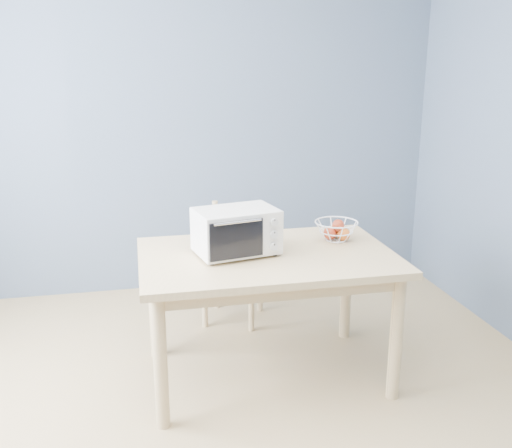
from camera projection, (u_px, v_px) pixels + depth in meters
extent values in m
cube|color=slate|center=(181.00, 126.00, 4.35)|extent=(4.00, 0.01, 2.60)
cube|color=#E0C586|center=(267.00, 257.00, 3.15)|extent=(1.40, 0.90, 0.04)
cylinder|color=#E0C586|center=(160.00, 363.00, 2.78)|extent=(0.07, 0.07, 0.71)
cylinder|color=#E0C586|center=(396.00, 338.00, 3.03)|extent=(0.07, 0.07, 0.71)
cylinder|color=#E0C586|center=(154.00, 303.00, 3.48)|extent=(0.07, 0.07, 0.71)
cylinder|color=#E0C586|center=(346.00, 287.00, 3.72)|extent=(0.07, 0.07, 0.71)
cube|color=beige|center=(236.00, 230.00, 3.10)|extent=(0.48, 0.37, 0.24)
cube|color=black|center=(226.00, 232.00, 3.08)|extent=(0.33, 0.30, 0.19)
cube|color=black|center=(237.00, 240.00, 2.95)|extent=(0.29, 0.07, 0.20)
cylinder|color=silver|center=(238.00, 222.00, 2.91)|extent=(0.26, 0.07, 0.01)
cube|color=beige|center=(273.00, 234.00, 3.04)|extent=(0.12, 0.03, 0.22)
cylinder|color=black|center=(212.00, 264.00, 2.97)|extent=(0.02, 0.02, 0.01)
cylinder|color=black|center=(275.00, 254.00, 3.11)|extent=(0.02, 0.02, 0.01)
cylinder|color=black|center=(198.00, 251.00, 3.16)|extent=(0.02, 0.02, 0.01)
cylinder|color=black|center=(259.00, 243.00, 3.31)|extent=(0.02, 0.02, 0.01)
cylinder|color=silver|center=(274.00, 222.00, 3.01)|extent=(0.04, 0.02, 0.04)
cylinder|color=silver|center=(274.00, 235.00, 3.03)|extent=(0.04, 0.02, 0.04)
cylinder|color=silver|center=(274.00, 247.00, 3.04)|extent=(0.04, 0.02, 0.04)
torus|color=white|center=(336.00, 222.00, 3.34)|extent=(0.27, 0.27, 0.01)
torus|color=white|center=(336.00, 231.00, 3.35)|extent=(0.21, 0.21, 0.01)
torus|color=white|center=(336.00, 240.00, 3.37)|extent=(0.13, 0.13, 0.01)
sphere|color=#AA2216|center=(330.00, 233.00, 3.36)|extent=(0.08, 0.08, 0.08)
sphere|color=#CD5A18|center=(344.00, 234.00, 3.35)|extent=(0.08, 0.08, 0.08)
sphere|color=tan|center=(334.00, 231.00, 3.41)|extent=(0.08, 0.08, 0.08)
sphere|color=#AA2216|center=(338.00, 225.00, 3.34)|extent=(0.07, 0.07, 0.07)
cube|color=#E0C586|center=(233.00, 263.00, 3.97)|extent=(0.50, 0.50, 0.03)
cylinder|color=#E0C586|center=(205.00, 299.00, 3.90)|extent=(0.04, 0.04, 0.41)
cylinder|color=#E0C586|center=(251.00, 303.00, 3.84)|extent=(0.04, 0.04, 0.41)
cylinder|color=#E0C586|center=(217.00, 282.00, 4.21)|extent=(0.04, 0.04, 0.41)
cylinder|color=#E0C586|center=(260.00, 285.00, 4.15)|extent=(0.04, 0.04, 0.41)
cylinder|color=#E0C586|center=(215.00, 229.00, 4.10)|extent=(0.04, 0.04, 0.41)
cylinder|color=#E0C586|center=(260.00, 231.00, 4.04)|extent=(0.04, 0.04, 0.41)
cube|color=#E0C586|center=(238.00, 241.00, 4.09)|extent=(0.31, 0.14, 0.05)
cube|color=#E0C586|center=(238.00, 227.00, 4.06)|extent=(0.31, 0.14, 0.05)
cube|color=#E0C586|center=(238.00, 212.00, 4.03)|extent=(0.31, 0.14, 0.05)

